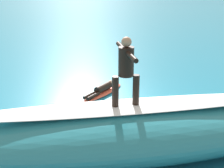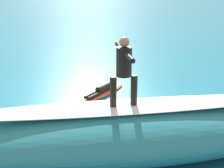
{
  "view_description": "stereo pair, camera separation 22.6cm",
  "coord_description": "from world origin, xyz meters",
  "px_view_note": "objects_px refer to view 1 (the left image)",
  "views": [
    {
      "loc": [
        2.13,
        9.35,
        4.63
      ],
      "look_at": [
        0.59,
        -0.02,
        1.13
      ],
      "focal_mm": 54.33,
      "sensor_mm": 36.0,
      "label": 1
    },
    {
      "loc": [
        1.91,
        9.39,
        4.63
      ],
      "look_at": [
        0.59,
        -0.02,
        1.13
      ],
      "focal_mm": 54.33,
      "sensor_mm": 36.0,
      "label": 2
    }
  ],
  "objects_px": {
    "surfer_riding": "(126,67)",
    "surfer_paddling": "(101,89)",
    "surfboard_riding": "(125,107)",
    "surfboard_paddling": "(103,92)"
  },
  "relations": [
    {
      "from": "surfboard_riding",
      "to": "surfer_riding",
      "type": "bearing_deg",
      "value": 0.0
    },
    {
      "from": "surfboard_riding",
      "to": "surfboard_paddling",
      "type": "height_order",
      "value": "surfboard_riding"
    },
    {
      "from": "surfer_riding",
      "to": "surfer_paddling",
      "type": "relative_size",
      "value": 1.33
    },
    {
      "from": "surfer_paddling",
      "to": "surfer_riding",
      "type": "bearing_deg",
      "value": -135.45
    },
    {
      "from": "surfboard_riding",
      "to": "surfer_riding",
      "type": "distance_m",
      "value": 1.01
    },
    {
      "from": "surfer_riding",
      "to": "surfboard_paddling",
      "type": "distance_m",
      "value": 4.75
    },
    {
      "from": "surfboard_riding",
      "to": "surfer_paddling",
      "type": "height_order",
      "value": "surfboard_riding"
    },
    {
      "from": "surfer_riding",
      "to": "surfer_paddling",
      "type": "bearing_deg",
      "value": -92.44
    },
    {
      "from": "surfboard_riding",
      "to": "surfboard_paddling",
      "type": "distance_m",
      "value": 4.36
    },
    {
      "from": "surfboard_paddling",
      "to": "surfer_riding",
      "type": "bearing_deg",
      "value": -136.6
    }
  ]
}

